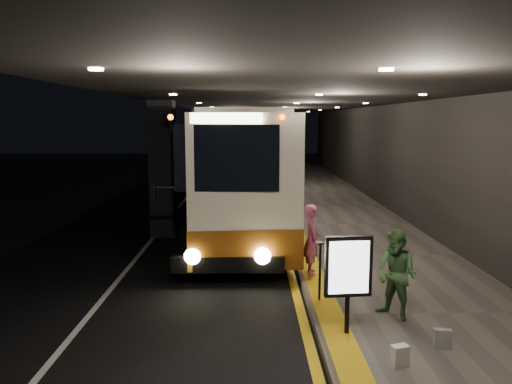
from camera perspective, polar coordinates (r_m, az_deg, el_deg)
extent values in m
plane|color=black|center=(12.80, -6.75, -8.99)|extent=(90.00, 90.00, 0.00)
cube|color=silver|center=(17.85, -10.81, -4.12)|extent=(0.12, 50.00, 0.01)
cube|color=gold|center=(17.59, 2.65, -4.16)|extent=(0.18, 50.00, 0.01)
cube|color=#514C44|center=(17.87, 10.38, -3.86)|extent=(4.50, 50.00, 0.15)
cube|color=gold|center=(17.60, 4.29, -3.67)|extent=(0.50, 50.00, 0.01)
cube|color=black|center=(18.07, 17.67, 5.38)|extent=(0.10, 50.00, 6.00)
cube|color=black|center=(16.48, -10.59, 2.60)|extent=(0.80, 0.80, 4.40)
cube|color=black|center=(28.34, -6.40, 4.99)|extent=(0.80, 0.80, 4.40)
cube|color=black|center=(17.21, 3.26, 10.96)|extent=(9.00, 50.00, 0.40)
cube|color=beige|center=(17.11, -2.34, 2.86)|extent=(3.41, 12.59, 3.53)
cube|color=brown|center=(17.28, -2.31, -1.42)|extent=(3.43, 12.61, 0.93)
cube|color=black|center=(10.82, -3.36, 3.87)|extent=(2.28, 0.21, 1.45)
cube|color=black|center=(11.33, -3.24, -8.21)|extent=(2.55, 0.42, 0.36)
cylinder|color=black|center=(13.59, -7.79, -5.71)|extent=(0.29, 1.04, 1.04)
cylinder|color=black|center=(13.50, 2.21, -5.74)|extent=(0.29, 1.04, 1.04)
cylinder|color=black|center=(21.49, -5.11, -0.52)|extent=(0.29, 1.04, 1.04)
cylinder|color=black|center=(21.44, 1.17, -0.52)|extent=(0.29, 1.04, 1.04)
sphere|color=#FFEAA5|center=(11.25, -7.26, -7.29)|extent=(0.37, 0.37, 0.37)
sphere|color=#FFEAA5|center=(11.18, 0.75, -7.33)|extent=(0.37, 0.37, 0.37)
cube|color=#FFF2BF|center=(10.78, -3.41, 8.43)|extent=(1.56, 0.15, 0.23)
cube|color=beige|center=(27.67, -1.38, 4.82)|extent=(3.02, 12.28, 3.45)
cube|color=brown|center=(27.78, -1.37, 2.20)|extent=(3.04, 12.30, 0.91)
cube|color=black|center=(21.52, -1.61, 5.88)|extent=(2.24, 0.15, 1.42)
cube|color=black|center=(21.82, -1.59, -0.26)|extent=(2.50, 0.35, 0.36)
cylinder|color=black|center=(24.03, -4.24, 0.39)|extent=(0.28, 1.02, 1.02)
cylinder|color=black|center=(24.00, 1.25, 0.40)|extent=(0.28, 1.02, 1.02)
cylinder|color=black|center=(31.89, -3.34, 2.33)|extent=(0.28, 1.02, 1.02)
cylinder|color=black|center=(31.86, 0.80, 2.34)|extent=(0.28, 1.02, 1.02)
cube|color=beige|center=(44.73, -1.26, 5.81)|extent=(2.79, 10.94, 3.07)
cube|color=brown|center=(44.79, -1.25, 4.37)|extent=(2.81, 10.96, 0.81)
cube|color=black|center=(39.26, -1.35, 6.47)|extent=(1.99, 0.16, 1.26)
cube|color=black|center=(39.45, -1.34, 3.45)|extent=(2.22, 0.36, 0.32)
cylinder|color=black|center=(41.41, -2.71, 3.61)|extent=(0.25, 0.90, 0.90)
cylinder|color=black|center=(41.39, 0.09, 3.62)|extent=(0.25, 0.90, 0.90)
cylinder|color=black|center=(48.43, -2.40, 4.28)|extent=(0.25, 0.90, 0.90)
cylinder|color=black|center=(48.41, -0.01, 4.29)|extent=(0.25, 0.90, 0.90)
imported|color=#B9567C|center=(11.89, 6.40, -5.39)|extent=(0.41, 0.61, 1.67)
imported|color=#43713F|center=(9.58, 15.76, -9.04)|extent=(0.91, 0.94, 1.66)
cube|color=black|center=(8.83, 20.54, -15.43)|extent=(0.28, 0.15, 0.32)
cube|color=silver|center=(8.08, 16.11, -17.52)|extent=(0.29, 0.22, 0.32)
cylinder|color=black|center=(8.89, 10.36, -13.64)|extent=(0.08, 0.08, 0.66)
cube|color=black|center=(8.61, 10.51, -8.36)|extent=(0.81, 0.18, 1.04)
cube|color=white|center=(8.56, 10.59, -8.47)|extent=(0.68, 0.09, 0.90)
cylinder|color=black|center=(10.26, 7.31, -9.03)|extent=(0.05, 0.05, 1.19)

